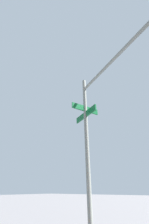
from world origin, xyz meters
name	(u,v)px	position (x,y,z in m)	size (l,w,h in m)	color
traffic_signal_near	(118,91)	(-6.45, -5.98, 3.63)	(1.89, 3.44, 5.11)	slate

